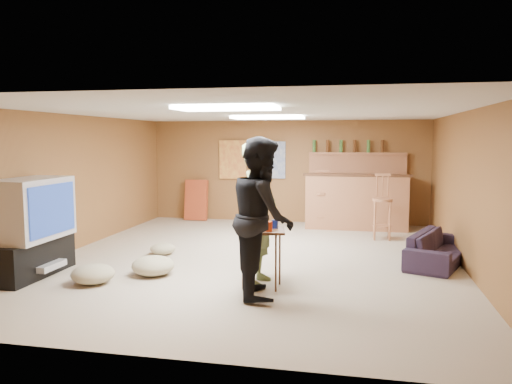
% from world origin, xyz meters
% --- Properties ---
extents(ground, '(7.00, 7.00, 0.00)m').
position_xyz_m(ground, '(0.00, 0.00, 0.00)').
color(ground, tan).
rests_on(ground, ground).
extents(ceiling, '(6.00, 7.00, 0.02)m').
position_xyz_m(ceiling, '(0.00, 0.00, 2.20)').
color(ceiling, silver).
rests_on(ceiling, ground).
extents(wall_back, '(6.00, 0.02, 2.20)m').
position_xyz_m(wall_back, '(0.00, 3.50, 1.10)').
color(wall_back, brown).
rests_on(wall_back, ground).
extents(wall_front, '(6.00, 0.02, 2.20)m').
position_xyz_m(wall_front, '(0.00, -3.50, 1.10)').
color(wall_front, brown).
rests_on(wall_front, ground).
extents(wall_left, '(0.02, 7.00, 2.20)m').
position_xyz_m(wall_left, '(-3.00, 0.00, 1.10)').
color(wall_left, brown).
rests_on(wall_left, ground).
extents(wall_right, '(0.02, 7.00, 2.20)m').
position_xyz_m(wall_right, '(3.00, 0.00, 1.10)').
color(wall_right, brown).
rests_on(wall_right, ground).
extents(tv_stand, '(0.55, 1.30, 0.50)m').
position_xyz_m(tv_stand, '(-2.72, -1.50, 0.25)').
color(tv_stand, black).
rests_on(tv_stand, ground).
extents(dvd_box, '(0.35, 0.50, 0.08)m').
position_xyz_m(dvd_box, '(-2.50, -1.50, 0.15)').
color(dvd_box, '#B2B2B7').
rests_on(dvd_box, tv_stand).
extents(tv_body, '(0.60, 1.10, 0.80)m').
position_xyz_m(tv_body, '(-2.65, -1.50, 0.90)').
color(tv_body, '#B2B2B7').
rests_on(tv_body, tv_stand).
extents(tv_screen, '(0.02, 0.95, 0.65)m').
position_xyz_m(tv_screen, '(-2.34, -1.50, 0.90)').
color(tv_screen, navy).
rests_on(tv_screen, tv_body).
extents(bar_counter, '(2.00, 0.60, 1.10)m').
position_xyz_m(bar_counter, '(1.50, 2.95, 0.55)').
color(bar_counter, '#9A5B38').
rests_on(bar_counter, ground).
extents(bar_lip, '(2.10, 0.12, 0.05)m').
position_xyz_m(bar_lip, '(1.50, 2.70, 1.10)').
color(bar_lip, '#3E2314').
rests_on(bar_lip, bar_counter).
extents(bar_shelf, '(2.00, 0.18, 0.05)m').
position_xyz_m(bar_shelf, '(1.50, 3.40, 1.50)').
color(bar_shelf, '#9A5B38').
rests_on(bar_shelf, bar_backing).
extents(bar_backing, '(2.00, 0.14, 0.60)m').
position_xyz_m(bar_backing, '(1.50, 3.42, 1.20)').
color(bar_backing, '#9A5B38').
rests_on(bar_backing, bar_counter).
extents(poster_left, '(0.60, 0.03, 0.85)m').
position_xyz_m(poster_left, '(-1.20, 3.46, 1.35)').
color(poster_left, '#BF3F26').
rests_on(poster_left, wall_back).
extents(poster_right, '(0.55, 0.03, 0.80)m').
position_xyz_m(poster_right, '(-0.30, 3.46, 1.35)').
color(poster_right, '#334C99').
rests_on(poster_right, wall_back).
extents(folding_chair_stack, '(0.50, 0.26, 0.91)m').
position_xyz_m(folding_chair_stack, '(-2.00, 3.30, 0.45)').
color(folding_chair_stack, '#A73E1E').
rests_on(folding_chair_stack, ground).
extents(ceiling_panel_front, '(1.20, 0.60, 0.04)m').
position_xyz_m(ceiling_panel_front, '(0.00, -1.50, 2.17)').
color(ceiling_panel_front, white).
rests_on(ceiling_panel_front, ceiling).
extents(ceiling_panel_back, '(1.20, 0.60, 0.04)m').
position_xyz_m(ceiling_panel_back, '(0.00, 1.20, 2.17)').
color(ceiling_panel_back, white).
rests_on(ceiling_panel_back, ceiling).
extents(person_olive, '(0.46, 0.67, 1.78)m').
position_xyz_m(person_olive, '(0.33, -1.22, 0.89)').
color(person_olive, '#59693C').
rests_on(person_olive, ground).
extents(person_black, '(0.90, 1.04, 1.84)m').
position_xyz_m(person_black, '(0.46, -1.67, 0.92)').
color(person_black, black).
rests_on(person_black, ground).
extents(sofa, '(1.15, 1.70, 0.46)m').
position_xyz_m(sofa, '(2.70, 0.26, 0.23)').
color(sofa, black).
rests_on(sofa, ground).
extents(tray_table, '(0.62, 0.53, 0.72)m').
position_xyz_m(tray_table, '(0.40, -1.37, 0.36)').
color(tray_table, '#3E2314').
rests_on(tray_table, ground).
extents(cup_red_near, '(0.10, 0.10, 0.12)m').
position_xyz_m(cup_red_near, '(0.29, -1.31, 0.78)').
color(cup_red_near, red).
rests_on(cup_red_near, tray_table).
extents(cup_red_far, '(0.10, 0.10, 0.12)m').
position_xyz_m(cup_red_far, '(0.50, -1.48, 0.77)').
color(cup_red_far, red).
rests_on(cup_red_far, tray_table).
extents(cup_blue, '(0.10, 0.10, 0.11)m').
position_xyz_m(cup_blue, '(0.54, -1.27, 0.77)').
color(cup_blue, navy).
rests_on(cup_blue, tray_table).
extents(bar_stool_left, '(0.51, 0.51, 1.25)m').
position_xyz_m(bar_stool_left, '(0.81, 2.80, 0.62)').
color(bar_stool_left, '#9A5B38').
rests_on(bar_stool_left, ground).
extents(bar_stool_right, '(0.55, 0.55, 1.30)m').
position_xyz_m(bar_stool_right, '(1.96, 1.93, 0.65)').
color(bar_stool_right, '#9A5B38').
rests_on(bar_stool_right, ground).
extents(cushion_near_tv, '(0.74, 0.74, 0.26)m').
position_xyz_m(cushion_near_tv, '(-1.13, -1.13, 0.13)').
color(cushion_near_tv, '#9A8F6D').
rests_on(cushion_near_tv, ground).
extents(cushion_mid, '(0.40, 0.40, 0.18)m').
position_xyz_m(cushion_mid, '(-1.46, 0.02, 0.09)').
color(cushion_mid, '#9A8F6D').
rests_on(cushion_mid, ground).
extents(cushion_far, '(0.70, 0.70, 0.24)m').
position_xyz_m(cushion_far, '(-1.71, -1.65, 0.12)').
color(cushion_far, '#9A8F6D').
rests_on(cushion_far, ground).
extents(bottle_row, '(1.48, 0.08, 0.26)m').
position_xyz_m(bottle_row, '(1.30, 3.38, 1.65)').
color(bottle_row, '#3F7233').
rests_on(bottle_row, bar_shelf).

